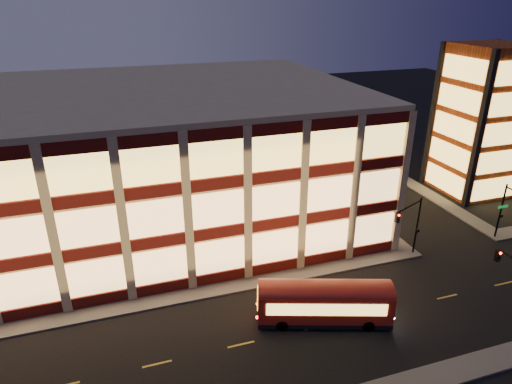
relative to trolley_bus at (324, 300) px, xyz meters
name	(u,v)px	position (x,y,z in m)	size (l,w,h in m)	color
ground	(173,306)	(-10.80, 5.46, -1.90)	(200.00, 200.00, 0.00)	black
sidewalk_office_south	(134,305)	(-13.80, 6.46, -1.82)	(54.00, 2.00, 0.15)	#514F4C
sidewalk_office_east	(332,190)	(12.20, 22.46, -1.82)	(2.00, 30.00, 0.15)	#514F4C
sidewalk_tower_west	(405,180)	(23.20, 22.46, -1.82)	(2.00, 30.00, 0.15)	#514F4C
office_building	(115,159)	(-13.72, 22.38, 5.35)	(50.45, 30.45, 14.50)	tan
stair_tower	(482,121)	(29.15, 17.42, 7.09)	(8.60, 8.60, 18.00)	#8C3814
traffic_signal_far	(411,220)	(11.41, 5.70, 2.22)	(3.79, 1.87, 6.00)	black
trolley_bus	(324,300)	(0.00, 0.00, 0.00)	(10.38, 5.65, 3.42)	maroon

